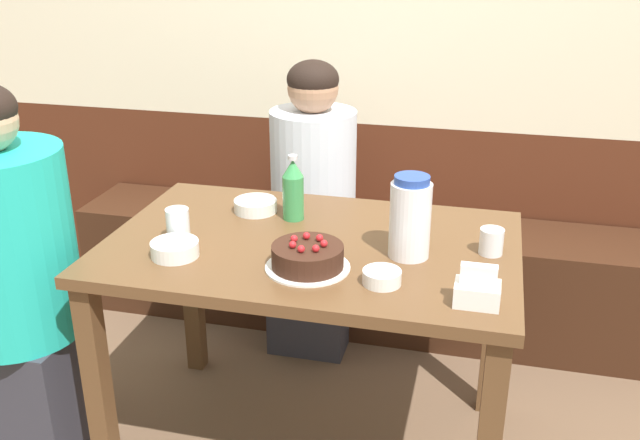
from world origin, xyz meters
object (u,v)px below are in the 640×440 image
bowl_soup_white (175,249)px  bowl_side_dish (256,206)px  water_pitcher (410,218)px  soju_bottle (293,189)px  person_teal_shirt (313,216)px  bench_seat (361,272)px  birthday_cake (308,257)px  bowl_rice_small (382,277)px  glass_water_tall (178,225)px  person_pale_blue_shirt (13,284)px  glass_tumbler_short (491,241)px  napkin_holder (477,290)px

bowl_soup_white → bowl_side_dish: size_ratio=0.97×
water_pitcher → soju_bottle: 0.43m
water_pitcher → person_teal_shirt: person_teal_shirt is taller
bench_seat → person_teal_shirt: person_teal_shirt is taller
birthday_cake → person_teal_shirt: 0.87m
birthday_cake → soju_bottle: size_ratio=1.11×
birthday_cake → soju_bottle: (-0.13, 0.33, 0.07)m
person_teal_shirt → bowl_rice_small: bearing=25.2°
water_pitcher → glass_water_tall: water_pitcher is taller
glass_water_tall → person_pale_blue_shirt: (-0.48, -0.15, -0.18)m
bowl_soup_white → person_teal_shirt: (0.18, 0.83, -0.21)m
bowl_side_dish → person_teal_shirt: person_teal_shirt is taller
person_pale_blue_shirt → bowl_side_dish: bearing=34.0°
water_pitcher → glass_tumbler_short: (0.22, 0.07, -0.08)m
bowl_rice_small → birthday_cake: bearing=169.0°
birthday_cake → bowl_soup_white: 0.38m
water_pitcher → glass_tumbler_short: water_pitcher is taller
bowl_soup_white → glass_water_tall: (-0.04, 0.11, 0.03)m
napkin_holder → water_pitcher: bearing=129.8°
bowl_rice_small → person_teal_shirt: size_ratio=0.09×
glass_tumbler_short → napkin_holder: bearing=-94.9°
water_pitcher → bowl_rice_small: size_ratio=2.33×
birthday_cake → person_pale_blue_shirt: person_pale_blue_shirt is taller
birthday_cake → bowl_side_dish: birthday_cake is taller
bench_seat → bowl_rice_small: (0.24, -1.04, 0.52)m
bowl_rice_small → glass_tumbler_short: glass_tumbler_short is taller
birthday_cake → glass_tumbler_short: bearing=24.3°
bench_seat → glass_water_tall: 1.13m
person_teal_shirt → bowl_side_dish: bearing=-9.3°
birthday_cake → person_pale_blue_shirt: size_ratio=0.19×
bowl_side_dish → person_pale_blue_shirt: size_ratio=0.11×
birthday_cake → person_teal_shirt: (-0.19, 0.82, -0.22)m
glass_tumbler_short → person_teal_shirt: size_ratio=0.06×
soju_bottle → bowl_rice_small: soju_bottle is taller
person_teal_shirt → glass_tumbler_short: bearing=48.0°
bench_seat → birthday_cake: 1.14m
napkin_holder → bowl_side_dish: 0.85m
person_pale_blue_shirt → bench_seat: bearing=51.1°
person_teal_shirt → glass_water_tall: bearing=-16.9°
bench_seat → bowl_side_dish: bearing=-110.1°
water_pitcher → person_pale_blue_shirt: size_ratio=0.20×
soju_bottle → glass_water_tall: (-0.28, -0.24, -0.05)m
glass_tumbler_short → glass_water_tall: bearing=-172.1°
bowl_soup_white → person_teal_shirt: 0.88m
bench_seat → glass_water_tall: (-0.38, -0.91, 0.55)m
bowl_soup_white → bowl_rice_small: (0.59, -0.03, -0.00)m
bench_seat → person_pale_blue_shirt: 1.41m
glass_tumbler_short → bowl_soup_white: bearing=-165.0°
bowl_soup_white → glass_tumbler_short: glass_tumbler_short is taller
bench_seat → bowl_side_dish: bowl_side_dish is taller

